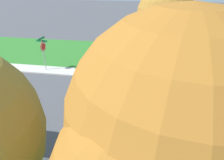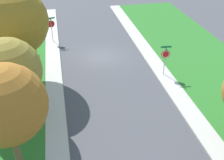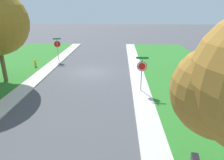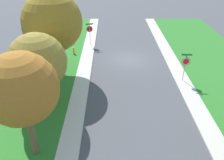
{
  "view_description": "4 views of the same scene",
  "coord_description": "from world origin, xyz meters",
  "px_view_note": "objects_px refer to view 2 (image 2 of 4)",
  "views": [
    {
      "loc": [
        9.74,
        12.53,
        6.94
      ],
      "look_at": [
        -1.11,
        10.72,
        1.4
      ],
      "focal_mm": 33.06,
      "sensor_mm": 36.0,
      "label": 1
    },
    {
      "loc": [
        3.87,
        24.11,
        12.3
      ],
      "look_at": [
        0.33,
        6.79,
        1.4
      ],
      "focal_mm": 44.37,
      "sensor_mm": 36.0,
      "label": 2
    },
    {
      "loc": [
        -3.03,
        19.25,
        6.27
      ],
      "look_at": [
        -2.47,
        5.99,
        1.4
      ],
      "focal_mm": 32.04,
      "sensor_mm": 36.0,
      "label": 3
    },
    {
      "loc": [
        2.09,
        22.99,
        11.01
      ],
      "look_at": [
        1.93,
        6.75,
        1.4
      ],
      "focal_mm": 36.74,
      "sensor_mm": 36.0,
      "label": 4
    }
  ],
  "objects_px": {
    "stop_sign_far_corner": "(165,56)",
    "tree_corner_large": "(1,106)",
    "tree_sidewalk_far": "(10,23)",
    "stop_sign_near_corner": "(51,25)",
    "tree_sidewalk_mid": "(5,72)",
    "fire_hydrant": "(36,51)"
  },
  "relations": [
    {
      "from": "fire_hydrant",
      "to": "tree_sidewalk_far",
      "type": "bearing_deg",
      "value": 74.37
    },
    {
      "from": "stop_sign_near_corner",
      "to": "tree_sidewalk_mid",
      "type": "relative_size",
      "value": 0.46
    },
    {
      "from": "tree_sidewalk_far",
      "to": "tree_corner_large",
      "type": "distance_m",
      "value": 10.37
    },
    {
      "from": "tree_sidewalk_far",
      "to": "fire_hydrant",
      "type": "xyz_separation_m",
      "value": [
        -1.19,
        -4.26,
        -4.47
      ]
    },
    {
      "from": "stop_sign_near_corner",
      "to": "fire_hydrant",
      "type": "distance_m",
      "value": 3.66
    },
    {
      "from": "tree_sidewalk_far",
      "to": "tree_corner_large",
      "type": "height_order",
      "value": "tree_sidewalk_far"
    },
    {
      "from": "stop_sign_far_corner",
      "to": "tree_corner_large",
      "type": "relative_size",
      "value": 0.42
    },
    {
      "from": "tree_sidewalk_far",
      "to": "tree_corner_large",
      "type": "bearing_deg",
      "value": 93.54
    },
    {
      "from": "tree_sidewalk_far",
      "to": "tree_sidewalk_mid",
      "type": "height_order",
      "value": "tree_sidewalk_far"
    },
    {
      "from": "tree_sidewalk_far",
      "to": "tree_sidewalk_mid",
      "type": "distance_m",
      "value": 5.84
    },
    {
      "from": "stop_sign_near_corner",
      "to": "tree_corner_large",
      "type": "xyz_separation_m",
      "value": [
        2.26,
        17.5,
        2.66
      ]
    },
    {
      "from": "stop_sign_near_corner",
      "to": "tree_sidewalk_mid",
      "type": "xyz_separation_m",
      "value": [
        2.81,
        12.89,
        1.92
      ]
    },
    {
      "from": "fire_hydrant",
      "to": "stop_sign_near_corner",
      "type": "bearing_deg",
      "value": -120.62
    },
    {
      "from": "tree_sidewalk_mid",
      "to": "stop_sign_near_corner",
      "type": "bearing_deg",
      "value": -102.28
    },
    {
      "from": "tree_sidewalk_mid",
      "to": "tree_corner_large",
      "type": "bearing_deg",
      "value": 96.71
    },
    {
      "from": "tree_sidewalk_far",
      "to": "fire_hydrant",
      "type": "distance_m",
      "value": 6.29
    },
    {
      "from": "stop_sign_far_corner",
      "to": "tree_corner_large",
      "type": "height_order",
      "value": "tree_corner_large"
    },
    {
      "from": "tree_sidewalk_far",
      "to": "tree_corner_large",
      "type": "xyz_separation_m",
      "value": [
        -0.64,
        10.34,
        -0.36
      ]
    },
    {
      "from": "tree_sidewalk_mid",
      "to": "stop_sign_far_corner",
      "type": "bearing_deg",
      "value": -162.78
    },
    {
      "from": "tree_sidewalk_mid",
      "to": "fire_hydrant",
      "type": "bearing_deg",
      "value": -96.25
    },
    {
      "from": "stop_sign_near_corner",
      "to": "tree_sidewalk_far",
      "type": "distance_m",
      "value": 8.29
    },
    {
      "from": "stop_sign_far_corner",
      "to": "tree_sidewalk_mid",
      "type": "bearing_deg",
      "value": 17.22
    }
  ]
}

